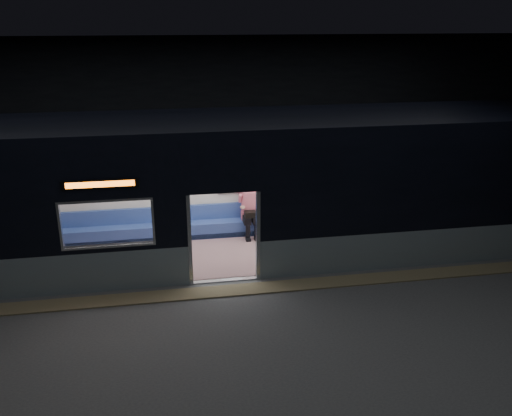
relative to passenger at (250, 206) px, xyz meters
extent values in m
cube|color=#47494C|center=(-0.96, -3.55, -0.84)|extent=(24.00, 14.00, 0.01)
cube|color=black|center=(-0.96, -3.55, 4.14)|extent=(24.00, 14.00, 0.04)
cube|color=black|center=(-0.96, 3.43, 1.66)|extent=(24.00, 0.04, 5.00)
cube|color=#8C7F59|center=(-0.96, -3.00, -0.82)|extent=(22.80, 0.50, 0.03)
cube|color=gray|center=(3.89, -2.49, -0.39)|extent=(8.30, 0.12, 0.90)
cube|color=black|center=(3.89, -2.49, 1.21)|extent=(8.30, 0.12, 2.30)
cube|color=black|center=(-0.96, -2.49, 1.79)|extent=(1.40, 0.12, 1.15)
cube|color=#B7BABC|center=(-1.70, -2.49, 0.19)|extent=(0.08, 0.14, 2.05)
cube|color=#B7BABC|center=(-0.22, -2.49, 0.19)|extent=(0.08, 0.14, 2.05)
cube|color=black|center=(-3.41, -2.57, 1.55)|extent=(1.50, 0.04, 0.18)
cube|color=orange|center=(-3.41, -2.57, 1.55)|extent=(1.34, 0.03, 0.12)
cube|color=silver|center=(-0.96, 0.39, 0.76)|extent=(18.00, 0.12, 3.20)
cube|color=black|center=(-0.96, -1.05, 2.44)|extent=(18.00, 3.00, 0.15)
cube|color=gray|center=(-0.96, -1.05, -0.82)|extent=(17.76, 2.76, 0.04)
cube|color=silver|center=(-0.96, -1.05, 1.51)|extent=(17.76, 2.76, 0.10)
cube|color=#334793|center=(-0.96, 0.07, -0.59)|extent=(11.00, 0.48, 0.41)
cube|color=#334793|center=(-0.96, 0.26, -0.19)|extent=(11.00, 0.10, 0.40)
cube|color=#825E64|center=(-4.26, -2.14, -0.59)|extent=(4.40, 0.48, 0.41)
cube|color=#825E64|center=(2.34, -2.14, -0.59)|extent=(4.40, 0.48, 0.41)
cylinder|color=silver|center=(-1.91, -2.18, 0.33)|extent=(0.04, 0.04, 2.26)
cylinder|color=silver|center=(-1.91, 0.08, 0.33)|extent=(0.04, 0.04, 2.26)
cylinder|color=silver|center=(-0.01, -2.18, 0.33)|extent=(0.04, 0.04, 2.26)
cylinder|color=silver|center=(-0.01, 0.08, 0.33)|extent=(0.04, 0.04, 2.26)
cylinder|color=silver|center=(-0.96, 0.03, 1.11)|extent=(11.00, 0.03, 0.03)
cube|color=black|center=(-0.11, -0.17, -0.30)|extent=(0.18, 0.51, 0.17)
cube|color=black|center=(0.11, -0.17, -0.30)|extent=(0.18, 0.51, 0.17)
cylinder|color=black|center=(-0.11, -0.40, -0.58)|extent=(0.12, 0.12, 0.43)
cylinder|color=black|center=(0.11, -0.40, -0.58)|extent=(0.12, 0.12, 0.43)
cube|color=#D16878|center=(0.00, 0.04, -0.28)|extent=(0.44, 0.24, 0.22)
cylinder|color=#D16878|center=(0.00, 0.08, 0.10)|extent=(0.47, 0.47, 0.57)
sphere|color=tan|center=(0.00, 0.06, 0.50)|extent=(0.23, 0.23, 0.23)
sphere|color=black|center=(0.00, 0.10, 0.55)|extent=(0.24, 0.24, 0.24)
cube|color=black|center=(-0.03, -0.25, -0.14)|extent=(0.36, 0.34, 0.15)
cube|color=white|center=(-0.26, 0.31, 0.63)|extent=(0.97, 0.03, 0.63)
camera|label=1|loc=(-2.15, -13.19, 4.70)|focal=38.00mm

